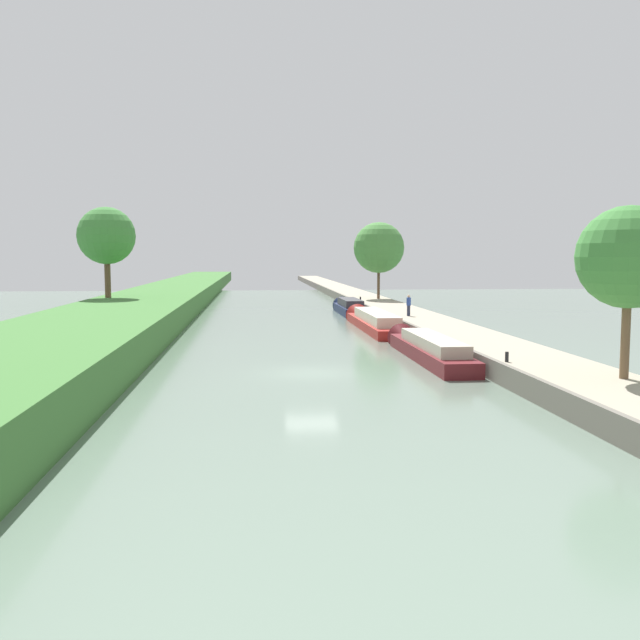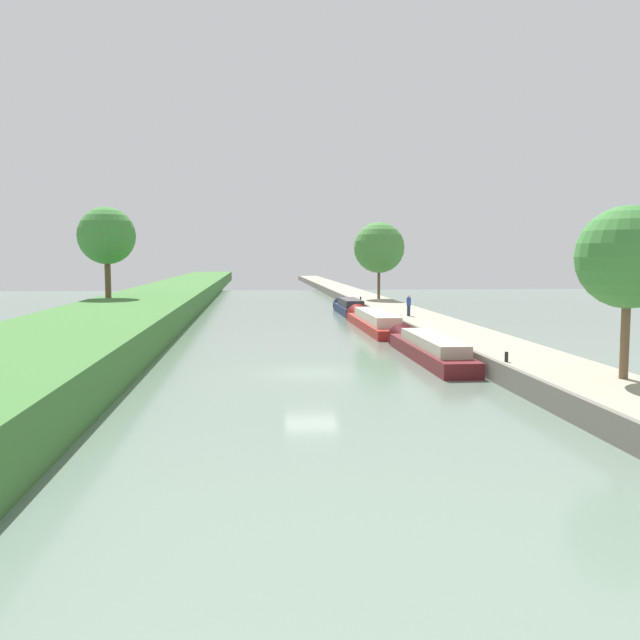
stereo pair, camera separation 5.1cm
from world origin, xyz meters
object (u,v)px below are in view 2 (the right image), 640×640
object	(u,v)px
person_walking	(409,305)
mooring_bollard_far	(361,299)
narrowboat_maroon	(427,348)
mooring_bollard_near	(506,357)
narrowboat_navy	(349,307)
narrowboat_red	(373,321)

from	to	relation	value
person_walking	mooring_bollard_far	distance (m)	18.06
narrowboat_maroon	mooring_bollard_near	distance (m)	7.51
narrowboat_maroon	narrowboat_navy	size ratio (longest dim) A/B	1.24
narrowboat_maroon	narrowboat_red	size ratio (longest dim) A/B	0.83
narrowboat_navy	narrowboat_maroon	bearing A→B (deg)	-89.68
narrowboat_navy	person_walking	xyz separation A→B (m)	(2.80, -13.77, 1.19)
narrowboat_red	mooring_bollard_far	xyz separation A→B (m)	(1.94, 18.23, 0.57)
narrowboat_red	person_walking	xyz separation A→B (m)	(2.88, 0.20, 1.22)
person_walking	mooring_bollard_far	world-z (taller)	person_walking
mooring_bollard_far	narrowboat_navy	bearing A→B (deg)	-113.51
mooring_bollard_near	mooring_bollard_far	bearing A→B (deg)	90.00
person_walking	mooring_bollard_near	bearing A→B (deg)	-92.34
narrowboat_maroon	narrowboat_red	xyz separation A→B (m)	(-0.25, 15.60, 0.01)
narrowboat_navy	person_walking	bearing A→B (deg)	-78.52
narrowboat_maroon	mooring_bollard_near	xyz separation A→B (m)	(1.69, -7.30, 0.58)
person_walking	narrowboat_maroon	bearing A→B (deg)	-99.45
narrowboat_red	person_walking	world-z (taller)	person_walking
narrowboat_navy	mooring_bollard_near	world-z (taller)	narrowboat_navy
narrowboat_maroon	narrowboat_navy	bearing A→B (deg)	90.32
narrowboat_maroon	narrowboat_red	distance (m)	15.60
narrowboat_maroon	narrowboat_red	world-z (taller)	narrowboat_red
mooring_bollard_near	narrowboat_maroon	bearing A→B (deg)	103.00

